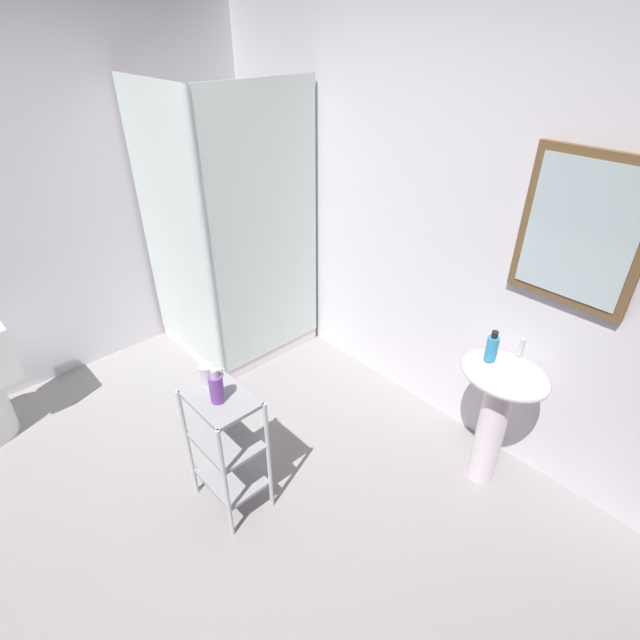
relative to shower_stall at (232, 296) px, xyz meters
name	(u,v)px	position (x,y,z in m)	size (l,w,h in m)	color
ground_plane	(176,537)	(1.22, -1.22, -0.47)	(4.20, 4.20, 0.02)	gray
wall_back	(423,221)	(1.23, 0.63, 0.79)	(4.20, 0.14, 2.50)	silver
shower_stall	(232,296)	(0.00, 0.00, 0.00)	(0.92, 0.92, 2.00)	white
pedestal_sink	(498,399)	(2.07, 0.30, 0.12)	(0.46, 0.37, 0.81)	white
sink_faucet	(521,347)	(2.07, 0.42, 0.40)	(0.03, 0.03, 0.10)	silver
storage_cart	(226,442)	(1.23, -0.86, -0.03)	(0.38, 0.28, 0.74)	silver
hand_soap_bottle	(492,348)	(1.99, 0.27, 0.42)	(0.06, 0.06, 0.17)	#389ED1
conditioner_bottle_purple	(216,388)	(1.25, -0.88, 0.36)	(0.07, 0.07, 0.19)	purple
rinse_cup	(207,374)	(1.10, -0.85, 0.33)	(0.07, 0.07, 0.11)	silver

